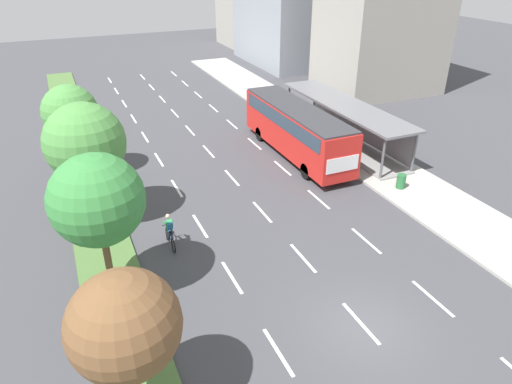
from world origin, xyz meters
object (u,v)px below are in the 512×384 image
bus (296,126)px  trash_bin (401,181)px  cyclist (170,232)px  median_tree_second (97,200)px  median_tree_nearest (124,326)px  bus_shelter (347,119)px  median_tree_fourth (70,112)px  median_tree_third (85,143)px

bus → trash_bin: 7.87m
cyclist → median_tree_second: 5.31m
bus → median_tree_second: size_ratio=1.86×
median_tree_nearest → bus_shelter: bearing=42.0°
median_tree_fourth → trash_bin: 19.70m
median_tree_nearest → median_tree_second: (0.13, 6.08, 0.70)m
median_tree_second → bus: bearing=35.5°
median_tree_second → trash_bin: bearing=9.0°
cyclist → median_tree_third: median_tree_third is taller
bus_shelter → bus: 4.31m
median_tree_nearest → median_tree_third: size_ratio=0.83×
median_tree_nearest → median_tree_third: (0.30, 12.17, 0.70)m
median_tree_nearest → median_tree_fourth: bearing=89.9°
bus_shelter → trash_bin: bearing=-98.2°
median_tree_nearest → median_tree_second: 6.13m
median_tree_second → trash_bin: size_ratio=7.15×
bus → cyclist: (-10.56, -7.27, -1.28)m
median_tree_second → trash_bin: 17.42m
median_tree_nearest → median_tree_fourth: size_ratio=0.92×
cyclist → trash_bin: bearing=0.9°
trash_bin → median_tree_third: bearing=168.4°
median_tree_nearest → median_tree_third: 12.19m
cyclist → trash_bin: 13.76m
cyclist → median_tree_nearest: (-3.15, -8.52, 2.92)m
cyclist → median_tree_second: bearing=-141.1°
median_tree_second → trash_bin: median_tree_second is taller
bus_shelter → cyclist: (-14.84, -7.70, -1.08)m
bus → median_tree_third: size_ratio=1.81×
bus → median_tree_third: median_tree_third is taller
bus_shelter → median_tree_second: (-17.86, -10.13, 2.54)m
cyclist → trash_bin: size_ratio=2.14×
bus_shelter → median_tree_nearest: (-17.99, -16.21, 1.84)m
median_tree_second → median_tree_third: (0.17, 6.08, -0.00)m
cyclist → median_tree_second: size_ratio=0.30×
cyclist → median_tree_third: 5.88m
bus → cyclist: 12.88m
bus → median_tree_third: bearing=-164.9°
median_tree_fourth → bus: bearing=-10.2°
bus → bus_shelter: bearing=5.7°
bus_shelter → median_tree_second: size_ratio=2.14×
median_tree_third → median_tree_second: bearing=-91.6°
bus_shelter → median_tree_second: 20.69m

